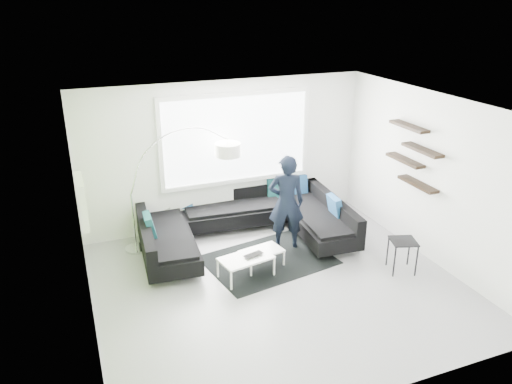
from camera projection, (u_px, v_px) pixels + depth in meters
ground at (278, 285)px, 7.79m from camera, size 5.50×5.50×0.00m
room_shell at (277, 172)px, 7.31m from camera, size 5.54×5.04×2.82m
sectional_sofa at (244, 225)px, 9.00m from camera, size 3.83×2.54×0.79m
rug at (269, 260)px, 8.51m from camera, size 2.27×1.82×0.01m
coffee_table at (254, 262)px, 8.11m from camera, size 1.17×0.82×0.35m
arc_lamp at (131, 194)px, 8.46m from camera, size 2.03×0.77×2.13m
side_table at (402, 256)px, 8.10m from camera, size 0.50×0.50×0.55m
person at (286, 202)px, 8.67m from camera, size 0.87×0.79×1.71m
laptop at (255, 256)px, 7.90m from camera, size 0.45×0.39×0.03m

